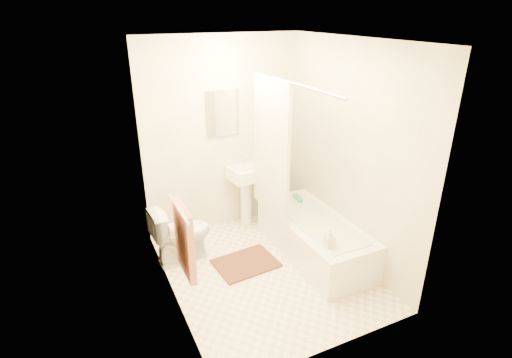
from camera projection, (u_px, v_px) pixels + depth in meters
name	position (u px, v px, depth m)	size (l,w,h in m)	color
floor	(266.00, 271.00, 4.37)	(2.40, 2.40, 0.00)	beige
ceiling	(268.00, 40.00, 3.42)	(2.40, 2.40, 0.00)	white
wall_back	(223.00, 137.00, 4.89)	(2.00, 0.02, 2.40)	beige
wall_left	(165.00, 187.00, 3.50)	(0.02, 2.40, 2.40)	beige
wall_right	(350.00, 155.00, 4.29)	(0.02, 2.40, 2.40)	beige
mirror	(223.00, 113.00, 4.76)	(0.40, 0.03, 0.55)	white
curtain_rod	(291.00, 82.00, 3.78)	(0.03, 0.03, 1.70)	silver
shower_curtain	(271.00, 148.00, 4.42)	(0.04, 0.80, 1.55)	silver
towel_bar	(178.00, 208.00, 3.35)	(0.02, 0.02, 0.60)	silver
towel	(184.00, 240.00, 3.49)	(0.06, 0.45, 0.66)	#CC7266
toilet_paper	(174.00, 229.00, 3.83)	(0.12, 0.12, 0.11)	white
toilet	(181.00, 234.00, 4.46)	(0.37, 0.66, 0.65)	white
sink	(247.00, 193.00, 5.17)	(0.45, 0.36, 0.89)	white
bathtub	(314.00, 237.00, 4.60)	(0.69, 1.57, 0.44)	white
bath_mat	(246.00, 263.00, 4.48)	(0.67, 0.50, 0.02)	#553222
soap_bottle	(329.00, 238.00, 3.97)	(0.09, 0.09, 0.20)	silver
scrub_brush	(298.00, 198.00, 4.99)	(0.06, 0.21, 0.04)	#3A9950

